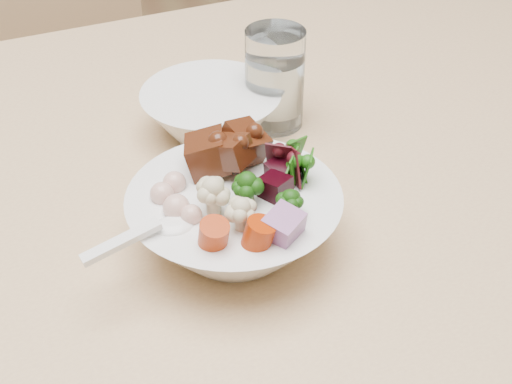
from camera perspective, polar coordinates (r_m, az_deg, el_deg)
dining_table at (r=0.86m, az=8.28°, el=-1.69°), size 1.82×1.21×0.79m
chair_far at (r=1.44m, az=-13.93°, el=3.47°), size 0.48×0.48×0.84m
food_bowl at (r=0.67m, az=-1.63°, el=-1.89°), size 0.20×0.20×0.11m
soup_spoon at (r=0.62m, az=-7.64°, el=-3.09°), size 0.10×0.05×0.02m
water_glass at (r=0.84m, az=1.50°, el=8.75°), size 0.07×0.07×0.12m
side_bowl at (r=0.83m, az=-3.57°, el=6.35°), size 0.16×0.16×0.05m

